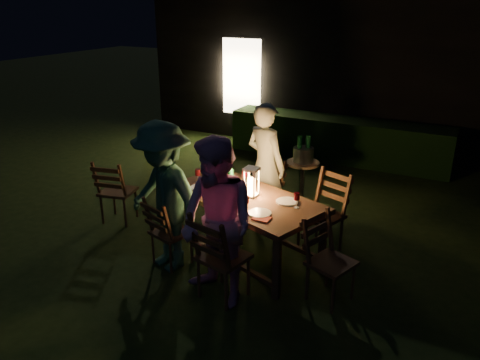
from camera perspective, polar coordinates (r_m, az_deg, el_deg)
The scene contains 29 objects.
garden_envelope at distance 11.21m, azimuth 18.24°, elevation 13.32°, with size 40.00×40.00×3.20m.
dining_table at distance 5.47m, azimuth 0.63°, elevation -2.72°, with size 2.07×1.48×0.78m.
chair_near_left at distance 5.53m, azimuth -8.45°, elevation -7.65°, with size 0.50×0.52×0.90m.
chair_near_right at distance 4.89m, azimuth -2.19°, elevation -11.03°, with size 0.55×0.57×1.03m.
chair_far_left at distance 6.42m, azimuth 2.74°, elevation -2.98°, with size 0.58×0.60×0.96m.
chair_far_right at distance 5.84m, azimuth 9.88°, elevation -5.65°, with size 0.60×0.62×1.03m.
chair_end at distance 4.96m, azimuth 10.79°, elevation -11.27°, with size 0.56×0.54×0.94m.
chair_spare at distance 6.71m, azimuth -14.64°, elevation -2.59°, with size 0.52×0.54×0.96m.
person_house_side at distance 6.25m, azimuth 3.13°, elevation 1.82°, with size 0.62×0.41×1.69m, color beige.
person_opp_right at distance 4.59m, azimuth -2.77°, elevation -5.33°, with size 0.84×0.66×1.74m, color #CC8CC4.
person_opp_left at distance 5.25m, azimuth -9.26°, elevation -2.11°, with size 1.12×0.64×1.73m, color #31624C.
lantern at distance 5.38m, azimuth 1.39°, elevation -0.44°, with size 0.16×0.16×0.35m.
plate_far_left at distance 5.94m, azimuth -1.56°, elevation 0.18°, with size 0.25×0.25×0.01m, color white.
plate_near_left at distance 5.68m, azimuth -4.84°, elevation -0.92°, with size 0.25×0.25×0.01m, color white.
plate_far_right at distance 5.30m, azimuth 5.75°, elevation -2.63°, with size 0.25×0.25×0.01m, color white.
plate_near_right at distance 5.00m, azimuth 2.44°, elevation -4.05°, with size 0.25×0.25×0.01m, color white.
wineglass_a at distance 5.78m, azimuth 0.54°, elevation 0.43°, with size 0.06×0.06×0.18m, color #59070F, non-canonical shape.
wineglass_b at distance 5.83m, azimuth -5.16°, elevation 0.52°, with size 0.06×0.06×0.18m, color #59070F, non-canonical shape.
wineglass_c at distance 5.02m, azimuth 0.75°, elevation -2.89°, with size 0.06×0.06×0.18m, color #59070F, non-canonical shape.
wineglass_d at distance 5.14m, azimuth 6.92°, elevation -2.48°, with size 0.06×0.06×0.18m, color #59070F, non-canonical shape.
wineglass_e at distance 5.28m, azimuth -2.45°, elevation -1.67°, with size 0.06×0.06×0.18m, color silver, non-canonical shape.
bottle_table at distance 5.55m, azimuth -1.17°, elevation 0.09°, with size 0.07×0.07×0.28m, color #0F471E.
napkin_left at distance 5.34m, azimuth -2.96°, elevation -2.39°, with size 0.18×0.14×0.01m, color red.
napkin_right at distance 4.89m, azimuth 2.63°, elevation -4.70°, with size 0.18×0.14×0.01m, color red.
phone at distance 5.69m, azimuth -5.91°, elevation -0.97°, with size 0.14×0.07×0.01m, color black.
side_table at distance 7.02m, azimuth 7.66°, elevation 1.60°, with size 0.49×0.49×0.66m.
ice_bucket at distance 6.96m, azimuth 7.73°, elevation 3.06°, with size 0.30×0.30×0.22m, color #A5A8AD.
bottle_bucket_a at distance 6.93m, azimuth 7.25°, elevation 3.42°, with size 0.07×0.07×0.32m, color #0F471E.
bottle_bucket_b at distance 6.97m, azimuth 8.25°, elevation 3.48°, with size 0.07×0.07×0.32m, color #0F471E.
Camera 1 is at (1.85, -4.82, 2.92)m, focal length 35.00 mm.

